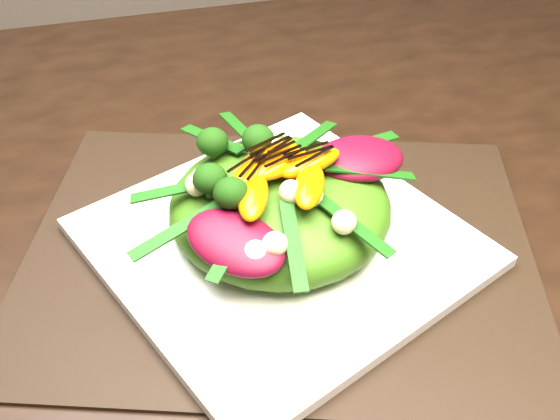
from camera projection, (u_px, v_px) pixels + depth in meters
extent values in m
cube|color=black|center=(175.00, 234.00, 0.62)|extent=(1.60, 0.90, 0.75)
cube|color=black|center=(280.00, 248.00, 0.57)|extent=(0.52, 0.45, 0.00)
cube|color=white|center=(280.00, 242.00, 0.57)|extent=(0.37, 0.37, 0.01)
cylinder|color=white|center=(280.00, 231.00, 0.56)|extent=(0.26, 0.26, 0.02)
ellipsoid|color=#376212|center=(280.00, 206.00, 0.54)|extent=(0.20, 0.20, 0.06)
ellipsoid|color=#490717|center=(360.00, 158.00, 0.54)|extent=(0.08, 0.06, 0.02)
ellipsoid|color=#D36203|center=(270.00, 148.00, 0.54)|extent=(0.06, 0.04, 0.01)
sphere|color=black|center=(219.00, 159.00, 0.51)|extent=(0.04, 0.04, 0.04)
sphere|color=beige|center=(323.00, 201.00, 0.49)|extent=(0.02, 0.02, 0.02)
cube|color=black|center=(270.00, 140.00, 0.54)|extent=(0.04, 0.02, 0.00)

